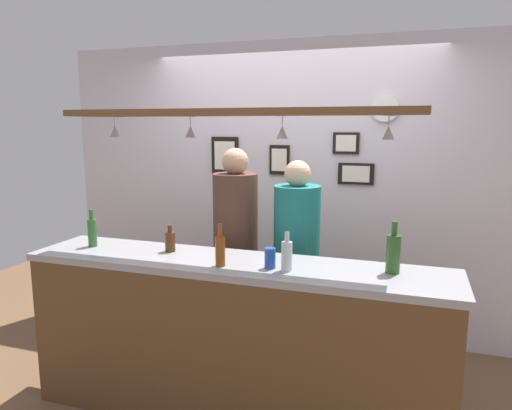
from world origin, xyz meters
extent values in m
plane|color=brown|center=(0.00, 0.00, 0.00)|extent=(8.00, 8.00, 0.00)
cube|color=silver|center=(0.00, 1.10, 1.30)|extent=(4.40, 0.06, 2.60)
cube|color=#99999E|center=(0.00, -0.35, 1.02)|extent=(2.70, 0.55, 0.04)
cube|color=brown|center=(0.00, -0.60, 0.50)|extent=(2.65, 0.04, 1.00)
cube|color=brown|center=(0.00, -0.30, 1.95)|extent=(2.20, 0.36, 0.04)
cylinder|color=silver|center=(-0.87, -0.27, 1.93)|extent=(0.06, 0.06, 0.00)
cylinder|color=silver|center=(-0.87, -0.27, 1.90)|extent=(0.01, 0.01, 0.06)
cone|color=silver|center=(-0.87, -0.27, 1.84)|extent=(0.07, 0.07, 0.08)
cylinder|color=silver|center=(-0.31, -0.27, 1.93)|extent=(0.06, 0.06, 0.00)
cylinder|color=silver|center=(-0.31, -0.27, 1.90)|extent=(0.01, 0.01, 0.06)
cone|color=silver|center=(-0.31, -0.27, 1.84)|extent=(0.07, 0.07, 0.08)
cylinder|color=silver|center=(0.31, -0.34, 1.93)|extent=(0.06, 0.06, 0.00)
cylinder|color=silver|center=(0.31, -0.34, 1.90)|extent=(0.01, 0.01, 0.06)
cone|color=silver|center=(0.31, -0.34, 1.84)|extent=(0.07, 0.07, 0.08)
cylinder|color=silver|center=(0.89, -0.26, 1.93)|extent=(0.06, 0.06, 0.00)
cylinder|color=silver|center=(0.89, -0.26, 1.90)|extent=(0.01, 0.01, 0.06)
cone|color=silver|center=(0.89, -0.26, 1.84)|extent=(0.07, 0.07, 0.08)
cube|color=#2D334C|center=(-0.23, 0.30, 0.41)|extent=(0.17, 0.18, 0.81)
cylinder|color=brown|center=(-0.23, 0.30, 1.16)|extent=(0.34, 0.34, 0.71)
sphere|color=tan|center=(-0.23, 0.30, 1.61)|extent=(0.20, 0.20, 0.20)
cube|color=#2D334C|center=(0.25, 0.30, 0.39)|extent=(0.17, 0.18, 0.77)
cylinder|color=#1E7A75|center=(0.25, 0.30, 1.11)|extent=(0.34, 0.34, 0.67)
sphere|color=beige|center=(0.25, 0.30, 1.53)|extent=(0.19, 0.19, 0.19)
cylinder|color=brown|center=(-0.04, -0.47, 1.13)|extent=(0.06, 0.06, 0.18)
cylinder|color=brown|center=(-0.04, -0.47, 1.26)|extent=(0.03, 0.03, 0.08)
cylinder|color=#512D14|center=(-0.48, -0.27, 1.11)|extent=(0.07, 0.07, 0.13)
cylinder|color=#512D14|center=(-0.48, -0.27, 1.20)|extent=(0.03, 0.03, 0.05)
cylinder|color=silver|center=(0.36, -0.43, 1.13)|extent=(0.06, 0.06, 0.17)
cylinder|color=silver|center=(0.36, -0.43, 1.24)|extent=(0.03, 0.03, 0.06)
cylinder|color=#336B2D|center=(-1.06, -0.32, 1.14)|extent=(0.06, 0.06, 0.19)
cylinder|color=#336B2D|center=(-1.06, -0.32, 1.27)|extent=(0.03, 0.03, 0.07)
cylinder|color=#2D5623|center=(0.95, -0.28, 1.15)|extent=(0.08, 0.08, 0.22)
cylinder|color=#2D5623|center=(0.95, -0.28, 1.30)|extent=(0.03, 0.03, 0.08)
cylinder|color=#1E4CB2|center=(0.26, -0.41, 1.10)|extent=(0.07, 0.07, 0.12)
cube|color=black|center=(-0.10, 1.06, 1.57)|extent=(0.18, 0.02, 0.26)
cube|color=white|center=(-0.10, 1.05, 1.57)|extent=(0.14, 0.01, 0.20)
cube|color=black|center=(0.57, 1.06, 1.47)|extent=(0.30, 0.02, 0.18)
cube|color=white|center=(0.57, 1.05, 1.47)|extent=(0.23, 0.01, 0.14)
cube|color=black|center=(0.48, 1.06, 1.72)|extent=(0.22, 0.02, 0.18)
cube|color=white|center=(0.48, 1.05, 1.72)|extent=(0.17, 0.01, 0.14)
cube|color=black|center=(-0.62, 1.06, 1.60)|extent=(0.26, 0.02, 0.34)
cube|color=white|center=(-0.62, 1.05, 1.60)|extent=(0.20, 0.01, 0.26)
cylinder|color=white|center=(0.79, 1.05, 2.01)|extent=(0.22, 0.03, 0.22)
camera|label=1|loc=(1.03, -2.98, 1.88)|focal=33.05mm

